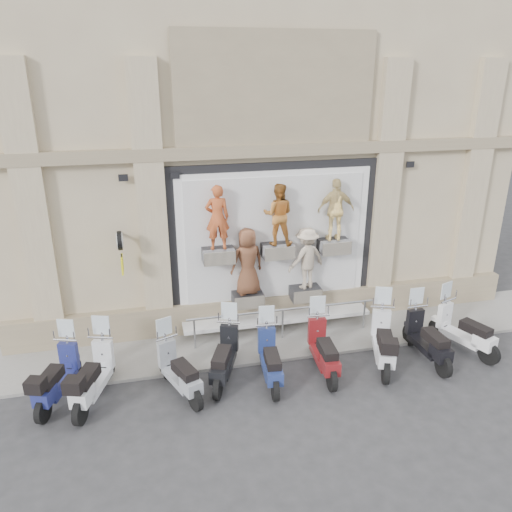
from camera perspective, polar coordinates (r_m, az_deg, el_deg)
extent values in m
plane|color=#2F2F31|center=(11.80, 5.78, -14.35)|extent=(90.00, 90.00, 0.00)
cube|color=gray|center=(13.46, 2.89, -9.24)|extent=(16.00, 2.20, 0.08)
cube|color=black|center=(13.23, 2.05, 1.48)|extent=(5.60, 0.10, 4.30)
cube|color=white|center=(13.17, 2.12, 1.40)|extent=(5.10, 0.06, 3.90)
cube|color=white|center=(13.14, 2.17, 1.34)|extent=(4.70, 0.04, 3.60)
cube|color=white|center=(13.66, 2.40, -6.94)|extent=(5.10, 0.75, 0.10)
cube|color=#28282B|center=(12.61, -4.32, 0.08)|extent=(0.80, 0.50, 0.35)
imported|color=#DC5E2D|center=(12.29, -4.45, 4.41)|extent=(0.61, 0.41, 1.63)
cube|color=#28282B|center=(12.92, 2.48, 0.64)|extent=(0.80, 0.50, 0.35)
imported|color=#9C6027|center=(12.62, 2.55, 4.77)|extent=(0.92, 0.81, 1.58)
cube|color=#28282B|center=(13.40, 8.88, 1.15)|extent=(0.80, 0.50, 0.35)
imported|color=#EFD286|center=(13.10, 9.12, 5.24)|extent=(0.99, 0.49, 1.63)
cube|color=#28282B|center=(13.25, -0.96, -4.92)|extent=(0.80, 0.50, 0.35)
imported|color=brown|center=(12.82, -0.98, -0.63)|extent=(0.97, 0.73, 1.78)
cube|color=#28282B|center=(13.64, 5.64, -4.23)|extent=(0.80, 0.50, 0.35)
imported|color=beige|center=(13.24, 5.80, -0.25)|extent=(1.22, 0.92, 1.68)
cube|color=black|center=(12.41, -15.27, 2.11)|extent=(0.06, 0.56, 0.06)
cylinder|color=black|center=(12.16, -15.30, 1.71)|extent=(0.10, 0.46, 0.46)
cube|color=yellow|center=(12.36, -15.04, -0.92)|extent=(0.04, 0.50, 0.38)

